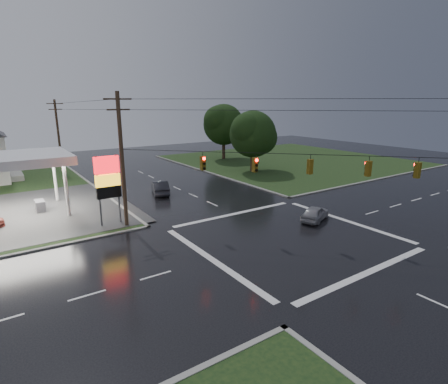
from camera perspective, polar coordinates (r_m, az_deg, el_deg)
ground at (r=27.80m, az=10.37°, el=-7.24°), size 120.00×120.00×0.00m
grass_ne at (r=63.44m, az=10.83°, el=5.10°), size 36.00×36.00×0.08m
pylon_sign at (r=30.40m, az=-18.46°, el=2.04°), size 2.00×0.35×6.00m
utility_pole_nw at (r=29.43m, az=-16.31°, el=5.20°), size 2.20×0.32×11.00m
utility_pole_n at (r=57.09m, az=-25.41°, el=8.43°), size 2.20×0.32×10.50m
traffic_signals at (r=26.12m, az=11.08°, el=6.08°), size 26.87×26.87×1.47m
tree_ne_near at (r=51.89m, az=4.83°, el=9.39°), size 7.99×6.80×8.98m
tree_ne_far at (r=63.25m, az=0.06°, el=10.93°), size 8.46×7.20×9.80m
car_north at (r=40.19m, az=-10.40°, el=0.75°), size 2.95×4.96×1.54m
car_crossing at (r=31.89m, az=14.66°, el=-3.35°), size 4.19×2.93×1.32m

